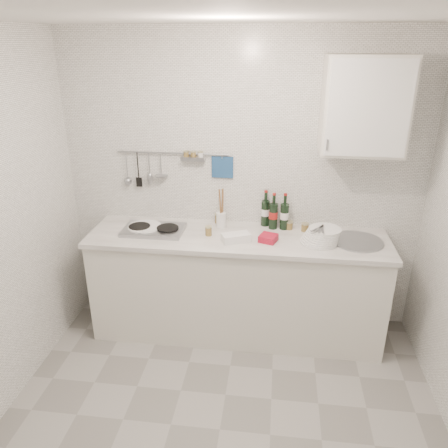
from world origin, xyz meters
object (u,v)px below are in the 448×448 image
utensil_crock (221,218)px  wall_cabinet (365,106)px  wine_bottles (274,210)px  plate_stack_hob (144,228)px  plate_stack_sink (322,236)px

utensil_crock → wall_cabinet: bearing=-2.6°
wall_cabinet → wine_bottles: bearing=171.5°
plate_stack_hob → plate_stack_sink: bearing=-1.8°
wall_cabinet → plate_stack_sink: size_ratio=2.22×
wine_bottles → utensil_crock: (-0.44, -0.04, -0.07)m
plate_stack_hob → utensil_crock: 0.65m
wall_cabinet → wine_bottles: wall_cabinet is taller
plate_stack_sink → wine_bottles: bearing=146.9°
plate_stack_hob → wall_cabinet: bearing=3.8°
plate_stack_sink → wine_bottles: (-0.38, 0.25, 0.10)m
plate_stack_hob → wine_bottles: (1.07, 0.20, 0.13)m
utensil_crock → plate_stack_hob: bearing=-165.8°
plate_stack_sink → utensil_crock: 0.85m
wall_cabinet → utensil_crock: 1.42m
utensil_crock → plate_stack_sink: bearing=-13.9°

